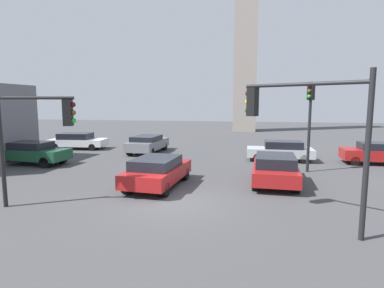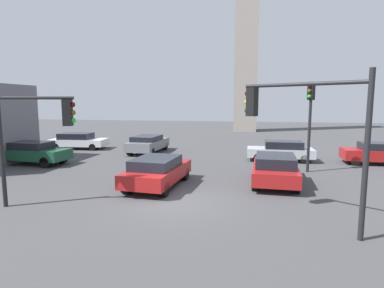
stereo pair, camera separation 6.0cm
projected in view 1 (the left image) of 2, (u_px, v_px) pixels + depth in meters
name	position (u px, v px, depth m)	size (l,w,h in m)	color
ground_plane	(174.00, 202.00, 12.74)	(108.83, 108.83, 0.00)	#424244
traffic_light_0	(310.00, 110.00, 17.78)	(0.45, 0.48, 5.10)	black
traffic_light_1	(302.00, 118.00, 10.02)	(3.54, 2.25, 4.92)	black
traffic_light_2	(37.00, 125.00, 11.84)	(2.77, 0.95, 4.54)	black
car_0	(78.00, 141.00, 27.11)	(4.83, 2.53, 1.37)	silver
car_1	(281.00, 150.00, 21.57)	(4.40, 1.78, 1.36)	#ADB2B7
car_2	(148.00, 143.00, 25.10)	(2.27, 4.83, 1.37)	slate
car_3	(32.00, 152.00, 20.37)	(4.75, 2.23, 1.45)	#19472D
car_4	(275.00, 168.00, 15.49)	(2.27, 4.64, 1.44)	maroon
car_5	(158.00, 171.00, 14.96)	(2.40, 4.67, 1.42)	maroon
car_6	(375.00, 153.00, 20.41)	(3.97, 1.87, 1.41)	maroon
skyline_tower	(246.00, 24.00, 42.41)	(3.06, 3.06, 28.82)	gray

